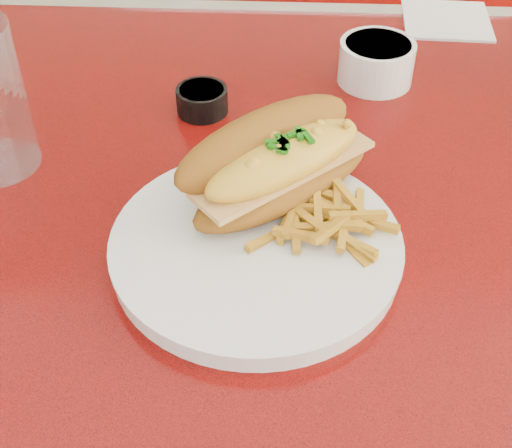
{
  "coord_description": "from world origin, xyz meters",
  "views": [
    {
      "loc": [
        -0.13,
        -0.6,
        1.24
      ],
      "look_at": [
        -0.16,
        -0.12,
        0.81
      ],
      "focal_mm": 50.0,
      "sensor_mm": 36.0,
      "label": 1
    }
  ],
  "objects_px": {
    "fork": "(319,229)",
    "dinner_plate": "(256,247)",
    "booth_bench_far": "(342,126)",
    "sauce_cup_left": "(202,99)",
    "mac_hoagie": "(277,161)",
    "diner_table": "(390,284)",
    "gravy_ramekin": "(376,61)"
  },
  "relations": [
    {
      "from": "mac_hoagie",
      "to": "gravy_ramekin",
      "type": "bearing_deg",
      "value": 23.79
    },
    {
      "from": "dinner_plate",
      "to": "gravy_ramekin",
      "type": "relative_size",
      "value": 2.8
    },
    {
      "from": "diner_table",
      "to": "dinner_plate",
      "type": "height_order",
      "value": "dinner_plate"
    },
    {
      "from": "diner_table",
      "to": "booth_bench_far",
      "type": "bearing_deg",
      "value": 90.0
    },
    {
      "from": "gravy_ramekin",
      "to": "sauce_cup_left",
      "type": "bearing_deg",
      "value": -158.93
    },
    {
      "from": "diner_table",
      "to": "fork",
      "type": "height_order",
      "value": "fork"
    },
    {
      "from": "diner_table",
      "to": "mac_hoagie",
      "type": "xyz_separation_m",
      "value": [
        -0.14,
        -0.05,
        0.22
      ]
    },
    {
      "from": "gravy_ramekin",
      "to": "sauce_cup_left",
      "type": "xyz_separation_m",
      "value": [
        -0.21,
        -0.08,
        -0.01
      ]
    },
    {
      "from": "booth_bench_far",
      "to": "sauce_cup_left",
      "type": "xyz_separation_m",
      "value": [
        -0.23,
        -0.69,
        0.5
      ]
    },
    {
      "from": "mac_hoagie",
      "to": "dinner_plate",
      "type": "bearing_deg",
      "value": -144.51
    },
    {
      "from": "booth_bench_far",
      "to": "mac_hoagie",
      "type": "xyz_separation_m",
      "value": [
        -0.14,
        -0.86,
        0.54
      ]
    },
    {
      "from": "booth_bench_far",
      "to": "sauce_cup_left",
      "type": "bearing_deg",
      "value": -108.51
    },
    {
      "from": "mac_hoagie",
      "to": "sauce_cup_left",
      "type": "distance_m",
      "value": 0.2
    },
    {
      "from": "booth_bench_far",
      "to": "dinner_plate",
      "type": "distance_m",
      "value": 1.07
    },
    {
      "from": "diner_table",
      "to": "fork",
      "type": "bearing_deg",
      "value": -133.61
    },
    {
      "from": "fork",
      "to": "sauce_cup_left",
      "type": "relative_size",
      "value": 2.04
    },
    {
      "from": "gravy_ramekin",
      "to": "dinner_plate",
      "type": "bearing_deg",
      "value": -112.48
    },
    {
      "from": "diner_table",
      "to": "sauce_cup_left",
      "type": "bearing_deg",
      "value": 152.75
    },
    {
      "from": "dinner_plate",
      "to": "gravy_ramekin",
      "type": "distance_m",
      "value": 0.35
    },
    {
      "from": "diner_table",
      "to": "booth_bench_far",
      "type": "xyz_separation_m",
      "value": [
        0.0,
        0.81,
        -0.32
      ]
    },
    {
      "from": "diner_table",
      "to": "dinner_plate",
      "type": "bearing_deg",
      "value": -141.92
    },
    {
      "from": "sauce_cup_left",
      "to": "booth_bench_far",
      "type": "bearing_deg",
      "value": 71.49
    },
    {
      "from": "gravy_ramekin",
      "to": "diner_table",
      "type": "bearing_deg",
      "value": -83.56
    },
    {
      "from": "booth_bench_far",
      "to": "fork",
      "type": "relative_size",
      "value": 8.47
    },
    {
      "from": "mac_hoagie",
      "to": "fork",
      "type": "relative_size",
      "value": 1.58
    },
    {
      "from": "mac_hoagie",
      "to": "sauce_cup_left",
      "type": "relative_size",
      "value": 3.22
    },
    {
      "from": "booth_bench_far",
      "to": "mac_hoagie",
      "type": "height_order",
      "value": "booth_bench_far"
    },
    {
      "from": "fork",
      "to": "dinner_plate",
      "type": "bearing_deg",
      "value": 78.44
    },
    {
      "from": "dinner_plate",
      "to": "sauce_cup_left",
      "type": "relative_size",
      "value": 4.68
    },
    {
      "from": "booth_bench_far",
      "to": "gravy_ramekin",
      "type": "relative_size",
      "value": 10.37
    },
    {
      "from": "dinner_plate",
      "to": "diner_table",
      "type": "bearing_deg",
      "value": 38.08
    },
    {
      "from": "sauce_cup_left",
      "to": "fork",
      "type": "bearing_deg",
      "value": -58.96
    }
  ]
}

